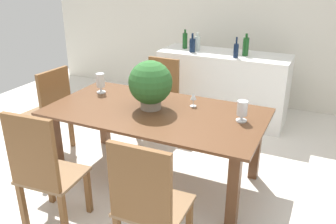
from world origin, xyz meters
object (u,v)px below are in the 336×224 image
(crystal_vase_center_near, at_px, (100,81))
(dining_table, at_px, (155,122))
(chair_near_right, at_px, (147,201))
(wine_bottle_clear, at_px, (246,46))
(chair_head_end, at_px, (50,108))
(kitchen_counter, at_px, (223,86))
(flower_centerpiece, at_px, (150,84))
(wine_bottle_dark, at_px, (236,50))
(chair_far_left, at_px, (160,92))
(wine_bottle_green, at_px, (197,43))
(crystal_vase_left, at_px, (242,109))
(wine_bottle_amber, at_px, (192,45))
(wine_glass, at_px, (193,97))
(chair_near_left, at_px, (42,168))
(wine_bottle_tall, at_px, (185,40))

(crystal_vase_center_near, bearing_deg, dining_table, -15.36)
(chair_near_right, distance_m, wine_bottle_clear, 2.83)
(chair_head_end, distance_m, chair_near_right, 2.07)
(kitchen_counter, bearing_deg, chair_head_end, -129.75)
(flower_centerpiece, relative_size, wine_bottle_dark, 1.81)
(dining_table, bearing_deg, chair_far_left, 113.94)
(chair_near_right, height_order, flower_centerpiece, flower_centerpiece)
(wine_bottle_clear, height_order, wine_bottle_green, wine_bottle_clear)
(crystal_vase_left, relative_size, kitchen_counter, 0.11)
(chair_far_left, height_order, chair_near_right, chair_near_right)
(wine_bottle_amber, bearing_deg, wine_glass, -67.95)
(chair_near_right, bearing_deg, chair_near_left, -1.58)
(wine_glass, bearing_deg, chair_head_end, -170.48)
(wine_bottle_green, bearing_deg, chair_near_left, -94.38)
(crystal_vase_center_near, relative_size, wine_glass, 1.54)
(dining_table, bearing_deg, wine_bottle_green, 97.92)
(wine_bottle_green, bearing_deg, wine_bottle_tall, 167.46)
(wine_bottle_amber, distance_m, wine_bottle_dark, 0.61)
(chair_near_left, bearing_deg, wine_bottle_amber, -98.61)
(wine_glass, relative_size, wine_bottle_clear, 0.49)
(wine_glass, height_order, wine_bottle_tall, wine_bottle_tall)
(wine_bottle_amber, relative_size, wine_bottle_green, 1.03)
(chair_far_left, relative_size, wine_bottle_clear, 3.32)
(kitchen_counter, xyz_separation_m, wine_bottle_amber, (-0.41, -0.13, 0.56))
(chair_far_left, xyz_separation_m, wine_bottle_tall, (0.02, 0.75, 0.53))
(wine_bottle_clear, distance_m, wine_bottle_dark, 0.18)
(chair_near_left, bearing_deg, chair_near_right, 175.25)
(kitchen_counter, distance_m, wine_bottle_green, 0.69)
(chair_near_left, relative_size, wine_bottle_dark, 3.99)
(chair_near_left, relative_size, chair_near_right, 1.03)
(chair_far_left, distance_m, chair_near_right, 2.30)
(chair_near_left, bearing_deg, chair_head_end, -54.84)
(chair_head_end, relative_size, wine_bottle_dark, 3.82)
(dining_table, bearing_deg, chair_near_left, -113.55)
(kitchen_counter, distance_m, wine_bottle_amber, 0.71)
(wine_glass, distance_m, wine_bottle_tall, 1.71)
(chair_near_left, relative_size, crystal_vase_center_near, 4.84)
(chair_head_end, xyz_separation_m, flower_centerpiece, (1.26, 0.04, 0.45))
(wine_bottle_tall, bearing_deg, chair_far_left, -91.56)
(chair_near_left, bearing_deg, wine_glass, -124.15)
(crystal_vase_left, relative_size, crystal_vase_center_near, 0.88)
(wine_bottle_amber, bearing_deg, crystal_vase_center_near, -109.41)
(wine_glass, distance_m, wine_bottle_amber, 1.49)
(chair_near_right, relative_size, wine_bottle_tall, 3.83)
(wine_bottle_tall, bearing_deg, flower_centerpiece, -77.87)
(chair_near_right, height_order, crystal_vase_center_near, chair_near_right)
(chair_far_left, xyz_separation_m, kitchen_counter, (0.61, 0.71, -0.05))
(crystal_vase_left, distance_m, wine_bottle_green, 1.96)
(chair_head_end, bearing_deg, kitchen_counter, 145.40)
(chair_near_left, height_order, wine_bottle_clear, wine_bottle_clear)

